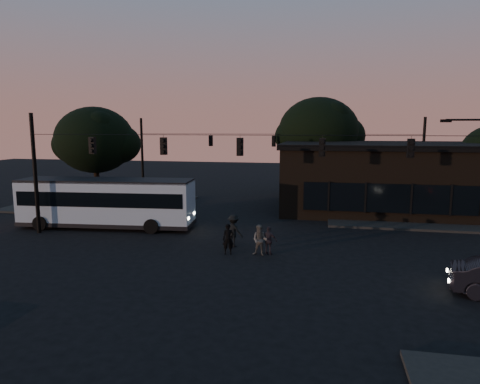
% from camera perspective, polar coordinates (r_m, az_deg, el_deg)
% --- Properties ---
extents(ground, '(120.00, 120.00, 0.00)m').
position_cam_1_polar(ground, '(21.07, -2.15, -9.72)').
color(ground, black).
rests_on(ground, ground).
extents(sidewalk_far_right, '(14.00, 10.00, 0.15)m').
position_cam_1_polar(sidewalk_far_right, '(34.87, 23.20, -2.90)').
color(sidewalk_far_right, black).
rests_on(sidewalk_far_right, ground).
extents(sidewalk_far_left, '(14.00, 10.00, 0.15)m').
position_cam_1_polar(sidewalk_far_left, '(38.85, -17.67, -1.48)').
color(sidewalk_far_left, black).
rests_on(sidewalk_far_left, ground).
extents(building, '(15.40, 10.41, 5.40)m').
position_cam_1_polar(building, '(35.90, 18.12, 1.94)').
color(building, black).
rests_on(building, ground).
extents(tree_behind, '(7.60, 7.60, 9.43)m').
position_cam_1_polar(tree_behind, '(41.45, 10.42, 7.90)').
color(tree_behind, black).
rests_on(tree_behind, ground).
extents(tree_left, '(6.40, 6.40, 8.30)m').
position_cam_1_polar(tree_left, '(37.44, -18.79, 6.57)').
color(tree_left, black).
rests_on(tree_left, ground).
extents(signal_rig_near, '(26.24, 0.30, 7.50)m').
position_cam_1_polar(signal_rig_near, '(24.00, 0.00, 3.42)').
color(signal_rig_near, black).
rests_on(signal_rig_near, ground).
extents(signal_rig_far, '(26.24, 0.30, 7.50)m').
position_cam_1_polar(signal_rig_far, '(39.79, 4.50, 5.13)').
color(signal_rig_far, black).
rests_on(signal_rig_far, ground).
extents(bus, '(11.71, 3.60, 3.25)m').
position_cam_1_polar(bus, '(29.63, -17.37, -1.10)').
color(bus, '#9CB2C7').
rests_on(bus, ground).
extents(pedestrian_a, '(0.66, 0.50, 1.63)m').
position_cam_1_polar(pedestrian_a, '(22.57, -1.58, -6.30)').
color(pedestrian_a, black).
rests_on(pedestrian_a, ground).
extents(pedestrian_b, '(0.87, 0.72, 1.63)m').
position_cam_1_polar(pedestrian_b, '(22.39, 2.67, -6.44)').
color(pedestrian_b, '#52504B').
rests_on(pedestrian_b, ground).
extents(pedestrian_c, '(0.95, 0.57, 1.52)m').
position_cam_1_polar(pedestrian_c, '(22.57, 3.87, -6.47)').
color(pedestrian_c, '#272128').
rests_on(pedestrian_c, ground).
extents(pedestrian_d, '(1.36, 1.13, 1.83)m').
position_cam_1_polar(pedestrian_d, '(23.96, -0.87, -5.17)').
color(pedestrian_d, black).
rests_on(pedestrian_d, ground).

